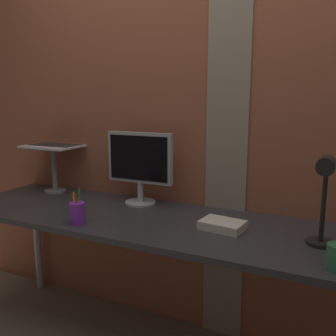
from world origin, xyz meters
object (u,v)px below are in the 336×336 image
(laptop, at_px, (60,137))
(pen_cup, at_px, (77,213))
(desk_lamp, at_px, (324,191))
(monitor, at_px, (140,162))

(laptop, xyz_separation_m, pen_cup, (0.54, -0.51, -0.30))
(laptop, height_order, desk_lamp, laptop)
(laptop, height_order, pen_cup, laptop)
(desk_lamp, bearing_deg, laptop, 168.50)
(laptop, distance_m, pen_cup, 0.80)
(monitor, distance_m, desk_lamp, 1.03)
(desk_lamp, xyz_separation_m, pen_cup, (-1.10, -0.18, -0.19))
(laptop, relative_size, desk_lamp, 0.91)
(monitor, xyz_separation_m, laptop, (-0.65, 0.07, 0.11))
(desk_lamp, bearing_deg, pen_cup, -170.94)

